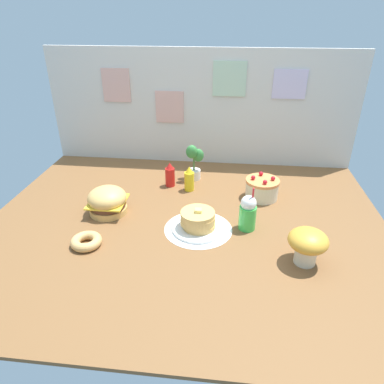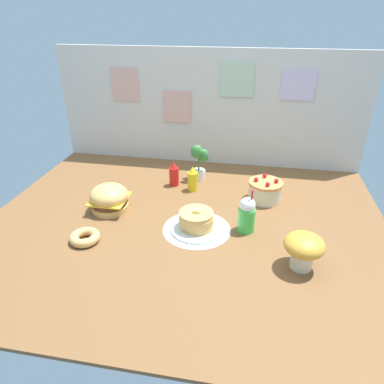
{
  "view_description": "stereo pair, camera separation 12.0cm",
  "coord_description": "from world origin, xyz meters",
  "px_view_note": "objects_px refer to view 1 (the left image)",
  "views": [
    {
      "loc": [
        0.24,
        -1.75,
        1.15
      ],
      "look_at": [
        0.03,
        0.08,
        0.18
      ],
      "focal_mm": 32.56,
      "sensor_mm": 36.0,
      "label": 1
    },
    {
      "loc": [
        0.36,
        -1.73,
        1.15
      ],
      "look_at": [
        0.03,
        0.08,
        0.18
      ],
      "focal_mm": 32.56,
      "sensor_mm": 36.0,
      "label": 2
    }
  ],
  "objects_px": {
    "burger": "(107,201)",
    "mushroom_stool": "(308,243)",
    "donut_pink_glaze": "(86,241)",
    "pancake_stack": "(198,221)",
    "layer_cake": "(262,188)",
    "mustard_bottle": "(189,179)",
    "potted_plant": "(194,161)",
    "ketchup_bottle": "(170,175)",
    "cream_soda_cup": "(248,213)"
  },
  "relations": [
    {
      "from": "burger",
      "to": "mushroom_stool",
      "type": "xyz_separation_m",
      "value": [
        1.15,
        -0.36,
        0.04
      ]
    },
    {
      "from": "donut_pink_glaze",
      "to": "mushroom_stool",
      "type": "distance_m",
      "value": 1.16
    },
    {
      "from": "pancake_stack",
      "to": "layer_cake",
      "type": "height_order",
      "value": "layer_cake"
    },
    {
      "from": "mustard_bottle",
      "to": "potted_plant",
      "type": "xyz_separation_m",
      "value": [
        0.01,
        0.19,
        0.06
      ]
    },
    {
      "from": "pancake_stack",
      "to": "layer_cake",
      "type": "xyz_separation_m",
      "value": [
        0.39,
        0.43,
        0.01
      ]
    },
    {
      "from": "layer_cake",
      "to": "mushroom_stool",
      "type": "relative_size",
      "value": 1.13
    },
    {
      "from": "mustard_bottle",
      "to": "donut_pink_glaze",
      "type": "relative_size",
      "value": 1.08
    },
    {
      "from": "pancake_stack",
      "to": "ketchup_bottle",
      "type": "height_order",
      "value": "ketchup_bottle"
    },
    {
      "from": "pancake_stack",
      "to": "mustard_bottle",
      "type": "xyz_separation_m",
      "value": [
        -0.11,
        0.49,
        0.03
      ]
    },
    {
      "from": "pancake_stack",
      "to": "layer_cake",
      "type": "relative_size",
      "value": 1.36
    },
    {
      "from": "cream_soda_cup",
      "to": "pancake_stack",
      "type": "bearing_deg",
      "value": -171.21
    },
    {
      "from": "layer_cake",
      "to": "potted_plant",
      "type": "xyz_separation_m",
      "value": [
        -0.49,
        0.25,
        0.08
      ]
    },
    {
      "from": "potted_plant",
      "to": "pancake_stack",
      "type": "bearing_deg",
      "value": -81.73
    },
    {
      "from": "donut_pink_glaze",
      "to": "mustard_bottle",
      "type": "bearing_deg",
      "value": 56.04
    },
    {
      "from": "layer_cake",
      "to": "potted_plant",
      "type": "bearing_deg",
      "value": 153.37
    },
    {
      "from": "burger",
      "to": "ketchup_bottle",
      "type": "xyz_separation_m",
      "value": [
        0.33,
        0.42,
        0.0
      ]
    },
    {
      "from": "cream_soda_cup",
      "to": "mustard_bottle",
      "type": "bearing_deg",
      "value": 131.52
    },
    {
      "from": "ketchup_bottle",
      "to": "cream_soda_cup",
      "type": "relative_size",
      "value": 0.67
    },
    {
      "from": "burger",
      "to": "cream_soda_cup",
      "type": "bearing_deg",
      "value": -5.5
    },
    {
      "from": "burger",
      "to": "cream_soda_cup",
      "type": "distance_m",
      "value": 0.87
    },
    {
      "from": "pancake_stack",
      "to": "ketchup_bottle",
      "type": "distance_m",
      "value": 0.6
    },
    {
      "from": "burger",
      "to": "donut_pink_glaze",
      "type": "distance_m",
      "value": 0.35
    },
    {
      "from": "ketchup_bottle",
      "to": "mushroom_stool",
      "type": "relative_size",
      "value": 0.91
    },
    {
      "from": "potted_plant",
      "to": "ketchup_bottle",
      "type": "bearing_deg",
      "value": -139.6
    },
    {
      "from": "layer_cake",
      "to": "ketchup_bottle",
      "type": "bearing_deg",
      "value": 170.35
    },
    {
      "from": "donut_pink_glaze",
      "to": "cream_soda_cup",
      "type": "bearing_deg",
      "value": 16.99
    },
    {
      "from": "mushroom_stool",
      "to": "potted_plant",
      "type": "bearing_deg",
      "value": 126.13
    },
    {
      "from": "pancake_stack",
      "to": "cream_soda_cup",
      "type": "bearing_deg",
      "value": 8.79
    },
    {
      "from": "cream_soda_cup",
      "to": "donut_pink_glaze",
      "type": "height_order",
      "value": "cream_soda_cup"
    },
    {
      "from": "layer_cake",
      "to": "mustard_bottle",
      "type": "relative_size",
      "value": 1.25
    },
    {
      "from": "mushroom_stool",
      "to": "layer_cake",
      "type": "bearing_deg",
      "value": 104.87
    },
    {
      "from": "layer_cake",
      "to": "potted_plant",
      "type": "height_order",
      "value": "potted_plant"
    },
    {
      "from": "ketchup_bottle",
      "to": "mushroom_stool",
      "type": "height_order",
      "value": "mushroom_stool"
    },
    {
      "from": "layer_cake",
      "to": "donut_pink_glaze",
      "type": "relative_size",
      "value": 1.34
    },
    {
      "from": "ketchup_bottle",
      "to": "pancake_stack",
      "type": "bearing_deg",
      "value": -64.62
    },
    {
      "from": "layer_cake",
      "to": "mustard_bottle",
      "type": "height_order",
      "value": "mustard_bottle"
    },
    {
      "from": "pancake_stack",
      "to": "ketchup_bottle",
      "type": "relative_size",
      "value": 1.7
    },
    {
      "from": "cream_soda_cup",
      "to": "potted_plant",
      "type": "height_order",
      "value": "potted_plant"
    },
    {
      "from": "pancake_stack",
      "to": "cream_soda_cup",
      "type": "relative_size",
      "value": 1.13
    },
    {
      "from": "layer_cake",
      "to": "potted_plant",
      "type": "distance_m",
      "value": 0.55
    },
    {
      "from": "mushroom_stool",
      "to": "donut_pink_glaze",
      "type": "bearing_deg",
      "value": 179.36
    },
    {
      "from": "layer_cake",
      "to": "potted_plant",
      "type": "relative_size",
      "value": 0.82
    },
    {
      "from": "mustard_bottle",
      "to": "mushroom_stool",
      "type": "height_order",
      "value": "mushroom_stool"
    },
    {
      "from": "donut_pink_glaze",
      "to": "mushroom_stool",
      "type": "height_order",
      "value": "mushroom_stool"
    },
    {
      "from": "burger",
      "to": "pancake_stack",
      "type": "xyz_separation_m",
      "value": [
        0.58,
        -0.13,
        -0.03
      ]
    },
    {
      "from": "layer_cake",
      "to": "cream_soda_cup",
      "type": "distance_m",
      "value": 0.41
    },
    {
      "from": "layer_cake",
      "to": "mushroom_stool",
      "type": "xyz_separation_m",
      "value": [
        0.18,
        -0.67,
        0.05
      ]
    },
    {
      "from": "donut_pink_glaze",
      "to": "ketchup_bottle",
      "type": "bearing_deg",
      "value": 66.46
    },
    {
      "from": "cream_soda_cup",
      "to": "mushroom_stool",
      "type": "distance_m",
      "value": 0.4
    },
    {
      "from": "ketchup_bottle",
      "to": "potted_plant",
      "type": "relative_size",
      "value": 0.66
    }
  ]
}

